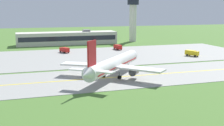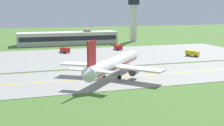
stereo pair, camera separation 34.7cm
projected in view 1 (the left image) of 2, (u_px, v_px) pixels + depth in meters
ground_plane at (106, 78)px, 88.53m from camera, size 500.00×500.00×0.00m
taxiway_strip at (106, 78)px, 88.53m from camera, size 240.00×28.00×0.10m
apron_pad at (101, 56)px, 130.87m from camera, size 140.00×52.00×0.10m
taxiway_centreline at (106, 78)px, 88.52m from camera, size 220.00×0.60×0.01m
airplane_lead at (113, 64)px, 88.87m from camera, size 29.55×32.84×12.70m
service_truck_baggage at (192, 53)px, 128.74m from camera, size 4.49×6.29×2.60m
service_truck_catering at (64, 50)px, 138.84m from camera, size 4.20×6.33×2.60m
service_truck_pushback at (118, 47)px, 149.07m from camera, size 2.94×6.21×2.60m
terminal_building at (67, 38)px, 171.63m from camera, size 57.34×11.91×8.42m
control_tower at (133, 15)px, 185.16m from camera, size 7.60×7.60×27.99m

